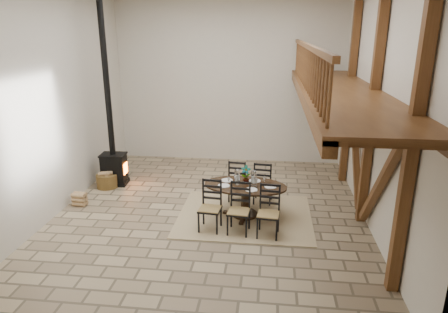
# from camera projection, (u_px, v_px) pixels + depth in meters

# --- Properties ---
(ground) EXTENTS (8.00, 8.00, 0.00)m
(ground) POSITION_uv_depth(u_px,v_px,m) (211.00, 212.00, 9.32)
(ground) COLOR tan
(ground) RESTS_ON ground
(room_shell) EXTENTS (7.02, 8.02, 5.01)m
(room_shell) POSITION_uv_depth(u_px,v_px,m) (266.00, 83.00, 8.27)
(room_shell) COLOR beige
(room_shell) RESTS_ON ground
(rug) EXTENTS (3.00, 2.50, 0.02)m
(rug) POSITION_uv_depth(u_px,v_px,m) (245.00, 215.00, 9.12)
(rug) COLOR tan
(rug) RESTS_ON ground
(dining_table) EXTENTS (1.96, 2.18, 1.19)m
(dining_table) POSITION_uv_depth(u_px,v_px,m) (244.00, 201.00, 8.89)
(dining_table) COLOR black
(dining_table) RESTS_ON ground
(wood_stove) EXTENTS (0.70, 0.56, 5.00)m
(wood_stove) POSITION_uv_depth(u_px,v_px,m) (112.00, 145.00, 10.67)
(wood_stove) COLOR black
(wood_stove) RESTS_ON ground
(log_basket) EXTENTS (0.56, 0.56, 0.46)m
(log_basket) POSITION_uv_depth(u_px,v_px,m) (107.00, 180.00, 10.73)
(log_basket) COLOR brown
(log_basket) RESTS_ON ground
(log_stack) EXTENTS (0.34, 0.25, 0.33)m
(log_stack) POSITION_uv_depth(u_px,v_px,m) (80.00, 199.00, 9.61)
(log_stack) COLOR tan
(log_stack) RESTS_ON ground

